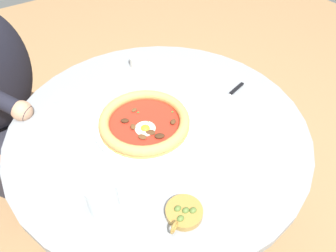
{
  "coord_description": "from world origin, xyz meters",
  "views": [
    {
      "loc": [
        0.39,
        0.6,
        1.42
      ],
      "look_at": [
        -0.03,
        0.01,
        0.7
      ],
      "focal_mm": 33.17,
      "sensor_mm": 36.0,
      "label": 1
    }
  ],
  "objects": [
    {
      "name": "dining_table",
      "position": [
        0.0,
        0.0,
        0.56
      ],
      "size": [
        0.96,
        0.96,
        0.72
      ],
      "color": "gray",
      "rests_on": "ground"
    },
    {
      "name": "diner_person",
      "position": [
        0.39,
        -0.63,
        0.51
      ],
      "size": [
        0.46,
        0.59,
        1.13
      ],
      "color": "#282833",
      "rests_on": "ground"
    },
    {
      "name": "fork_utensil",
      "position": [
        0.16,
        -0.31,
        0.72
      ],
      "size": [
        0.17,
        0.03,
        0.0
      ],
      "color": "#BCBCC1",
      "rests_on": "dining_table"
    },
    {
      "name": "steak_knife",
      "position": [
        -0.3,
        0.02,
        0.72
      ],
      "size": [
        0.21,
        0.06,
        0.01
      ],
      "color": "silver",
      "rests_on": "dining_table"
    },
    {
      "name": "olive_pan",
      "position": [
        0.13,
        0.31,
        0.73
      ],
      "size": [
        0.11,
        0.09,
        0.04
      ],
      "color": "olive",
      "rests_on": "dining_table"
    },
    {
      "name": "water_glass",
      "position": [
        0.28,
        0.17,
        0.76
      ],
      "size": [
        0.08,
        0.08,
        0.09
      ],
      "color": "silver",
      "rests_on": "dining_table"
    },
    {
      "name": "ramekin_capers",
      "position": [
        -0.12,
        -0.33,
        0.74
      ],
      "size": [
        0.07,
        0.07,
        0.04
      ],
      "color": "white",
      "rests_on": "dining_table"
    },
    {
      "name": "ground_plane",
      "position": [
        0.0,
        0.0,
        -0.01
      ],
      "size": [
        6.0,
        6.0,
        0.02
      ],
      "primitive_type": "cube",
      "color": "#9E754C"
    },
    {
      "name": "pizza_on_plate",
      "position": [
        0.04,
        -0.02,
        0.74
      ],
      "size": [
        0.32,
        0.32,
        0.04
      ],
      "color": "white",
      "rests_on": "dining_table"
    }
  ]
}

